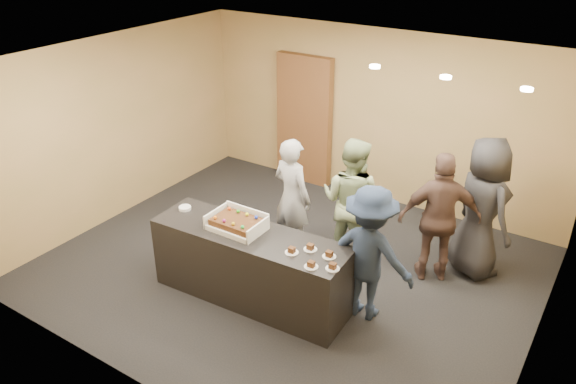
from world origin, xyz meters
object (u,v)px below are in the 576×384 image
(person_server_grey, at_px, (292,197))
(person_sage_man, at_px, (351,200))
(sheet_cake, at_px, (236,222))
(person_navy_man, at_px, (369,254))
(storage_cabinet, at_px, (304,120))
(person_brown_extra, at_px, (440,218))
(person_dark_suit, at_px, (482,208))
(plate_stack, at_px, (185,208))
(serving_counter, at_px, (251,266))
(cake_box, at_px, (238,225))

(person_server_grey, bearing_deg, person_sage_man, -147.38)
(sheet_cake, relative_size, person_navy_man, 0.33)
(storage_cabinet, height_order, person_brown_extra, storage_cabinet)
(person_dark_suit, bearing_deg, person_brown_extra, 84.07)
(plate_stack, bearing_deg, sheet_cake, -1.97)
(plate_stack, distance_m, person_navy_man, 2.34)
(serving_counter, xyz_separation_m, person_server_grey, (-0.16, 1.16, 0.37))
(cake_box, bearing_deg, person_dark_suit, 41.60)
(person_sage_man, bearing_deg, person_navy_man, 125.18)
(sheet_cake, relative_size, plate_stack, 3.58)
(serving_counter, distance_m, person_server_grey, 1.23)
(storage_cabinet, xyz_separation_m, person_dark_suit, (3.29, -1.16, -0.16))
(person_sage_man, bearing_deg, serving_counter, 67.06)
(storage_cabinet, xyz_separation_m, sheet_cake, (1.03, -3.18, -0.09))
(sheet_cake, xyz_separation_m, person_dark_suit, (2.25, 2.02, -0.08))
(plate_stack, xyz_separation_m, person_sage_man, (1.58, 1.41, -0.07))
(person_navy_man, xyz_separation_m, person_dark_suit, (0.79, 1.54, 0.11))
(storage_cabinet, distance_m, person_dark_suit, 3.49)
(cake_box, height_order, plate_stack, cake_box)
(person_server_grey, relative_size, person_sage_man, 0.96)
(plate_stack, height_order, person_server_grey, person_server_grey)
(sheet_cake, bearing_deg, person_navy_man, 18.42)
(serving_counter, distance_m, storage_cabinet, 3.47)
(cake_box, xyz_separation_m, plate_stack, (-0.83, 0.00, -0.03))
(storage_cabinet, relative_size, person_brown_extra, 1.27)
(person_server_grey, bearing_deg, storage_cabinet, -51.21)
(cake_box, bearing_deg, person_navy_man, 17.59)
(storage_cabinet, xyz_separation_m, person_server_grey, (1.06, -2.03, -0.26))
(person_dark_suit, bearing_deg, person_sage_man, 57.95)
(sheet_cake, xyz_separation_m, person_server_grey, (0.02, 1.16, -0.18))
(serving_counter, distance_m, sheet_cake, 0.58)
(cake_box, bearing_deg, person_brown_extra, 40.28)
(person_server_grey, height_order, person_sage_man, person_sage_man)
(cake_box, height_order, person_navy_man, person_navy_man)
(storage_cabinet, distance_m, person_navy_man, 3.68)
(cake_box, distance_m, person_sage_man, 1.61)
(person_brown_extra, bearing_deg, person_sage_man, -21.03)
(cake_box, height_order, sheet_cake, cake_box)
(storage_cabinet, bearing_deg, cake_box, -71.88)
(serving_counter, height_order, person_dark_suit, person_dark_suit)
(person_sage_man, height_order, person_navy_man, person_sage_man)
(person_navy_man, bearing_deg, cake_box, 15.13)
(serving_counter, distance_m, person_brown_extra, 2.36)
(plate_stack, xyz_separation_m, person_server_grey, (0.85, 1.13, -0.10))
(storage_cabinet, xyz_separation_m, plate_stack, (0.21, -3.15, -0.16))
(storage_cabinet, xyz_separation_m, person_navy_man, (2.50, -2.70, -0.27))
(cake_box, distance_m, plate_stack, 0.83)
(sheet_cake, bearing_deg, person_sage_man, 62.51)
(sheet_cake, bearing_deg, serving_counter, -0.00)
(sheet_cake, distance_m, person_dark_suit, 3.03)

